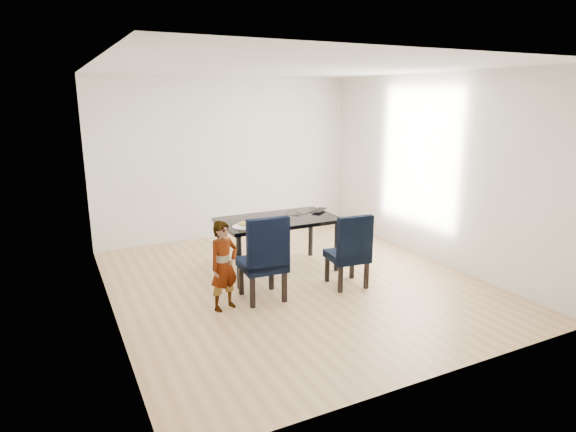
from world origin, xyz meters
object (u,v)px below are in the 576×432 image
chair_right (347,250)px  plate (243,227)px  chair_left (262,257)px  child (224,266)px  dining_table (278,245)px  laptop (316,210)px

chair_right → plate: (-1.15, 0.66, 0.28)m
chair_left → child: size_ratio=1.01×
chair_left → chair_right: (1.13, -0.10, -0.04)m
chair_left → chair_right: chair_left is taller
chair_right → dining_table: bearing=127.7°
chair_right → child: 1.63m
dining_table → plate: size_ratio=5.88×
chair_right → child: size_ratio=0.93×
child → laptop: bearing=9.9°
chair_left → laptop: chair_left is taller
chair_left → chair_right: size_ratio=1.09×
dining_table → child: bearing=-141.7°
chair_left → plate: 0.61m
child → laptop: child is taller
chair_right → laptop: 1.07m
laptop → chair_right: bearing=43.2°
dining_table → chair_right: 1.04m
chair_left → plate: bearing=94.3°
chair_right → child: child is taller
chair_right → child: (-1.63, 0.03, 0.04)m
dining_table → child: (-1.08, -0.86, 0.14)m
dining_table → plate: bearing=-160.0°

